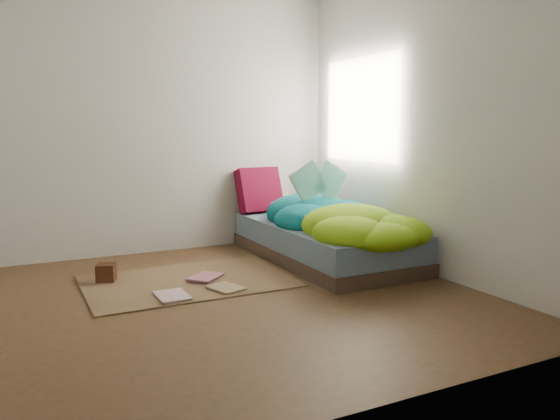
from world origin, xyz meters
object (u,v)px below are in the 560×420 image
Objects in this scene: bed at (324,242)px; floor_book_b at (194,276)px; wooden_box at (106,272)px; open_book at (320,171)px; pillow_magenta at (259,190)px; floor_book_a at (157,298)px.

bed reaches higher than floor_book_b.
open_book is at bearing -0.98° from wooden_box.
bed is at bearing -80.23° from pillow_magenta.
wooden_box is at bearing -160.43° from pillow_magenta.
pillow_magenta is 0.96× the size of open_book.
bed is 6.80× the size of floor_book_a.
open_book is at bearing 20.00° from floor_book_a.
open_book is 1.65× the size of floor_book_a.
bed is 14.43× the size of wooden_box.
floor_book_a is at bearing -158.02° from open_book.
wooden_box is (-1.95, 0.03, -0.75)m from open_book.
floor_book_a is (-1.71, -0.63, -0.80)m from open_book.
pillow_magenta reaches higher than bed.
floor_book_a is (-1.71, -0.55, -0.15)m from bed.
wooden_box reaches higher than floor_book_a.
floor_book_a is (-1.47, -1.46, -0.55)m from pillow_magenta.
open_book is 1.74× the size of floor_book_b.
pillow_magenta is at bearing 44.63° from floor_book_a.
bed reaches higher than wooden_box.
open_book reaches higher than bed.
open_book is 3.50× the size of wooden_box.
open_book reaches higher than wooden_box.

